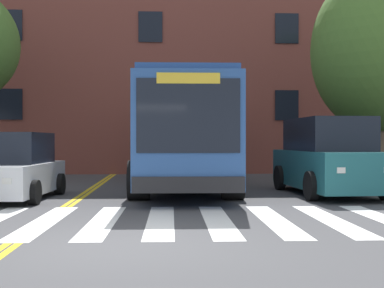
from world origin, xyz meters
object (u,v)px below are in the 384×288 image
(car_teal_far_lane, at_px, (328,158))
(car_silver_behind_bus, at_px, (189,150))
(street_tree_curbside_large, at_px, (377,51))
(car_white_near_lane, at_px, (13,169))
(city_bus, at_px, (183,133))

(car_teal_far_lane, bearing_deg, car_silver_behind_bus, 104.03)
(car_teal_far_lane, xyz_separation_m, street_tree_curbside_large, (2.89, 3.57, 3.70))
(car_white_near_lane, relative_size, car_silver_behind_bus, 0.84)
(city_bus, bearing_deg, car_silver_behind_bus, 86.17)
(car_teal_far_lane, height_order, car_silver_behind_bus, car_teal_far_lane)
(car_white_near_lane, xyz_separation_m, car_silver_behind_bus, (5.31, 14.02, 0.23))
(city_bus, xyz_separation_m, car_silver_behind_bus, (0.74, 11.02, -0.76))
(car_white_near_lane, bearing_deg, car_silver_behind_bus, 69.25)
(car_white_near_lane, relative_size, street_tree_curbside_large, 0.54)
(car_silver_behind_bus, distance_m, street_tree_curbside_large, 12.05)
(city_bus, xyz_separation_m, car_teal_far_lane, (4.04, -2.20, -0.76))
(street_tree_curbside_large, bearing_deg, car_white_near_lane, -159.22)
(car_teal_far_lane, distance_m, car_silver_behind_bus, 13.63)
(city_bus, height_order, car_white_near_lane, city_bus)
(city_bus, bearing_deg, car_white_near_lane, -146.75)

